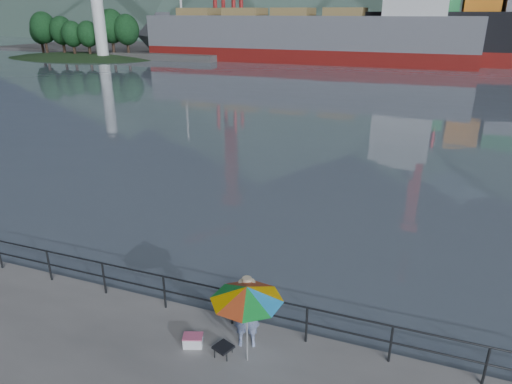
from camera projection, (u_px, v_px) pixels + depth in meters
harbor_water at (415, 41)px, 124.06m from camera, size 500.00×280.00×0.00m
far_dock at (460, 54)px, 88.59m from camera, size 200.00×40.00×0.40m
guardrail at (197, 299)px, 12.14m from camera, size 22.00×0.06×1.03m
lighthouse_islet at (80, 55)px, 82.59m from camera, size 48.00×26.40×19.20m
fisherman at (247, 314)px, 10.94m from camera, size 0.75×0.62×1.75m
beach_umbrella at (247, 293)px, 10.06m from camera, size 2.04×2.04×2.03m
folding_stool at (223, 350)px, 10.84m from camera, size 0.52×0.52×0.26m
cooler_bag at (193, 341)px, 11.16m from camera, size 0.54×0.44×0.27m
fishing_rod at (246, 317)px, 12.26m from camera, size 0.48×1.47×1.08m
bulk_carrier at (315, 35)px, 74.39m from camera, size 53.64×9.28×14.50m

